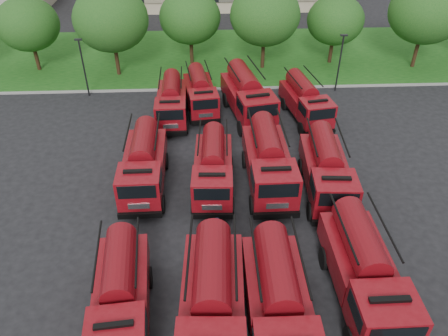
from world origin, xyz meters
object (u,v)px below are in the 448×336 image
object	(u,v)px
fire_truck_10	(248,96)
fire_truck_1	(212,305)
firefighter_5	(325,226)
fire_truck_7	(326,170)
fire_truck_6	(268,161)
fire_truck_8	(172,101)
firefighter_4	(217,246)
fire_truck_2	(279,305)
fire_truck_9	(200,93)
fire_truck_4	(144,164)
fire_truck_3	(364,271)
fire_truck_5	(213,167)
fire_truck_11	(305,101)
fire_truck_0	(121,295)

from	to	relation	value
fire_truck_10	fire_truck_1	bearing A→B (deg)	-110.31
fire_truck_1	firefighter_5	distance (m)	9.43
fire_truck_1	fire_truck_7	world-z (taller)	fire_truck_1
fire_truck_1	fire_truck_6	bearing A→B (deg)	73.05
fire_truck_7	fire_truck_8	size ratio (longest dim) A/B	1.11
fire_truck_6	firefighter_4	world-z (taller)	fire_truck_6
fire_truck_2	fire_truck_9	size ratio (longest dim) A/B	1.14
fire_truck_10	fire_truck_4	bearing A→B (deg)	-140.40
fire_truck_1	fire_truck_4	size ratio (longest dim) A/B	1.10
fire_truck_4	fire_truck_6	world-z (taller)	fire_truck_6
fire_truck_1	fire_truck_8	distance (m)	19.70
fire_truck_3	fire_truck_8	distance (m)	20.43
fire_truck_7	firefighter_4	xyz separation A→B (m)	(-6.87, -4.42, -1.66)
fire_truck_4	firefighter_4	bearing A→B (deg)	-52.75
fire_truck_2	fire_truck_5	size ratio (longest dim) A/B	1.11
fire_truck_10	firefighter_4	xyz separation A→B (m)	(-2.94, -14.43, -1.79)
fire_truck_4	fire_truck_2	bearing A→B (deg)	-58.54
fire_truck_5	firefighter_4	xyz separation A→B (m)	(0.05, -5.17, -1.56)
fire_truck_5	fire_truck_8	xyz separation A→B (m)	(-3.03, 9.14, -0.03)
fire_truck_6	fire_truck_7	bearing A→B (deg)	-16.39
fire_truck_1	fire_truck_11	xyz separation A→B (m)	(7.84, 19.06, -0.26)
fire_truck_0	firefighter_5	bearing A→B (deg)	22.48
fire_truck_6	firefighter_5	xyz separation A→B (m)	(2.86, -4.14, -1.75)
fire_truck_7	firefighter_4	size ratio (longest dim) A/B	3.80
firefighter_4	fire_truck_8	bearing A→B (deg)	-58.70
fire_truck_6	fire_truck_8	size ratio (longest dim) A/B	1.14
fire_truck_7	fire_truck_11	distance (m)	9.46
fire_truck_2	fire_truck_10	xyz separation A→B (m)	(0.46, 19.74, 0.03)
fire_truck_8	fire_truck_10	bearing A→B (deg)	-0.18
fire_truck_1	fire_truck_3	bearing A→B (deg)	15.27
fire_truck_0	fire_truck_2	xyz separation A→B (m)	(6.86, -0.99, 0.18)
fire_truck_2	fire_truck_11	xyz separation A→B (m)	(5.00, 19.17, -0.22)
fire_truck_2	firefighter_5	xyz separation A→B (m)	(3.80, 6.56, -1.75)
fire_truck_1	fire_truck_2	xyz separation A→B (m)	(2.84, -0.11, -0.04)
firefighter_4	firefighter_5	size ratio (longest dim) A/B	1.15
fire_truck_7	firefighter_4	bearing A→B (deg)	-143.15
fire_truck_0	fire_truck_11	bearing A→B (deg)	51.75
fire_truck_6	fire_truck_9	world-z (taller)	fire_truck_6
fire_truck_7	fire_truck_0	bearing A→B (deg)	-138.07
fire_truck_8	fire_truck_4	bearing A→B (deg)	-99.72
fire_truck_0	fire_truck_1	size ratio (longest dim) A/B	0.88
fire_truck_0	fire_truck_9	world-z (taller)	fire_truck_0
fire_truck_3	fire_truck_5	distance (m)	11.09
fire_truck_4	fire_truck_6	xyz separation A→B (m)	(7.79, -0.21, 0.09)
fire_truck_2	firefighter_5	distance (m)	7.78
fire_truck_6	fire_truck_10	size ratio (longest dim) A/B	0.94
fire_truck_7	firefighter_5	size ratio (longest dim) A/B	4.38
fire_truck_3	fire_truck_7	bearing A→B (deg)	88.46
fire_truck_5	fire_truck_7	distance (m)	6.96
fire_truck_4	fire_truck_7	distance (m)	11.30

